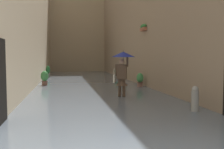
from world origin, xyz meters
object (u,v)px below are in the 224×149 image
object	(u,v)px
potted_plant_mid_left	(117,73)
potted_plant_near_left	(140,80)
person_wading	(122,65)
potted_plant_far_right	(48,72)
mooring_bollard	(195,100)
potted_plant_mid_right	(45,78)

from	to	relation	value
potted_plant_mid_left	potted_plant_near_left	bearing A→B (deg)	90.57
potted_plant_mid_left	potted_plant_near_left	xyz separation A→B (m)	(-0.06, 5.91, -0.00)
person_wading	potted_plant_far_right	xyz separation A→B (m)	(3.68, -10.59, -0.86)
potted_plant_far_right	mooring_bollard	xyz separation A→B (m)	(-5.18, 13.81, -0.11)
potted_plant_near_left	mooring_bollard	distance (m)	6.49
potted_plant_near_left	mooring_bollard	size ratio (longest dim) A/B	0.97
potted_plant_far_right	potted_plant_near_left	size ratio (longest dim) A/B	1.23
potted_plant_far_right	potted_plant_near_left	distance (m)	9.12
potted_plant_far_right	potted_plant_mid_left	distance (m)	5.56
potted_plant_near_left	mooring_bollard	world-z (taller)	mooring_bollard
potted_plant_far_right	mooring_bollard	size ratio (longest dim) A/B	1.19
potted_plant_far_right	potted_plant_mid_right	bearing A→B (deg)	91.68
person_wading	potted_plant_near_left	distance (m)	3.83
person_wading	potted_plant_mid_left	size ratio (longest dim) A/B	2.40
potted_plant_mid_right	mooring_bollard	world-z (taller)	potted_plant_mid_right
potted_plant_near_left	person_wading	bearing A→B (deg)	61.74
potted_plant_mid_right	person_wading	bearing A→B (deg)	125.36
potted_plant_far_right	potted_plant_near_left	xyz separation A→B (m)	(-5.43, 7.33, -0.09)
potted_plant_near_left	mooring_bollard	bearing A→B (deg)	87.82
potted_plant_far_right	potted_plant_mid_left	bearing A→B (deg)	165.20
mooring_bollard	potted_plant_near_left	bearing A→B (deg)	-92.18
potted_plant_mid_left	potted_plant_far_right	bearing A→B (deg)	-14.80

